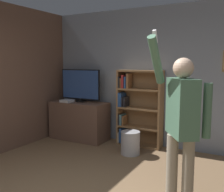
% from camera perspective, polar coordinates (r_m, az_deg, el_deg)
% --- Properties ---
extents(wall_back, '(6.64, 0.09, 2.70)m').
position_cam_1_polar(wall_back, '(5.15, 10.21, 3.97)').
color(wall_back, gray).
rests_on(wall_back, ground_plane).
extents(wall_side_brick, '(0.06, 4.66, 2.70)m').
position_cam_1_polar(wall_side_brick, '(5.20, -21.52, 3.60)').
color(wall_side_brick, brown).
rests_on(wall_side_brick, ground_plane).
extents(tv_ledge, '(1.23, 0.54, 0.80)m').
position_cam_1_polar(tv_ledge, '(5.69, -7.10, -5.34)').
color(tv_ledge, brown).
rests_on(tv_ledge, ground_plane).
extents(television, '(0.94, 0.22, 0.69)m').
position_cam_1_polar(television, '(5.62, -6.87, 2.33)').
color(television, black).
rests_on(television, tv_ledge).
extents(game_console, '(0.24, 0.22, 0.05)m').
position_cam_1_polar(game_console, '(5.65, -9.77, -1.06)').
color(game_console, white).
rests_on(game_console, tv_ledge).
extents(bookshelf, '(0.90, 0.28, 1.50)m').
position_cam_1_polar(bookshelf, '(5.20, 5.28, -2.68)').
color(bookshelf, '#997047').
rests_on(bookshelf, ground_plane).
extents(person, '(0.61, 0.58, 1.98)m').
position_cam_1_polar(person, '(2.96, 14.88, -4.75)').
color(person, gray).
rests_on(person, ground_plane).
extents(waste_bin, '(0.34, 0.34, 0.42)m').
position_cam_1_polar(waste_bin, '(4.78, 4.02, -10.13)').
color(waste_bin, '#B7B7BC').
rests_on(waste_bin, ground_plane).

